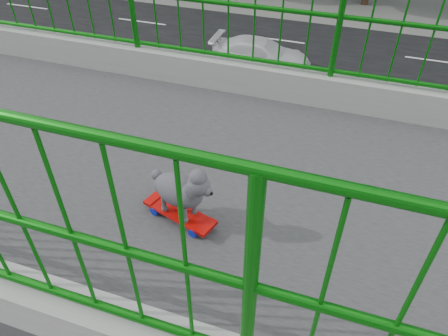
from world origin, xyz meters
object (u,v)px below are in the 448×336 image
object	(u,v)px
car_2	(446,120)
car_3	(261,54)
poodle	(180,189)
skateboard	(180,213)

from	to	relation	value
car_2	car_3	size ratio (longest dim) A/B	1.05
car_3	car_2	bearing A→B (deg)	-112.37
poodle	car_2	bearing A→B (deg)	177.77
poodle	skateboard	bearing A→B (deg)	-90.00
skateboard	car_3	xyz separation A→B (m)	(-16.06, -3.27, -6.38)
skateboard	car_2	bearing A→B (deg)	177.66
car_2	poodle	bearing A→B (deg)	160.82
poodle	car_3	world-z (taller)	poodle
car_2	skateboard	bearing A→B (deg)	160.71
skateboard	poodle	size ratio (longest dim) A/B	1.15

